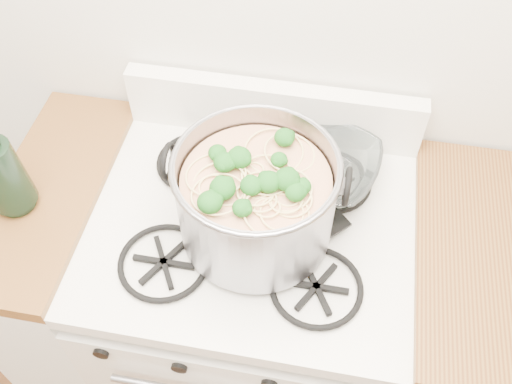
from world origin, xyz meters
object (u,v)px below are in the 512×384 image
(gas_range, at_px, (252,313))
(glass_bowl, at_px, (321,171))
(spatula, at_px, (321,221))
(stock_pot, at_px, (256,200))

(gas_range, relative_size, glass_bowl, 8.56)
(spatula, xyz_separation_m, glass_bowl, (-0.02, 0.15, 0.00))
(glass_bowl, bearing_deg, gas_range, -131.97)
(gas_range, height_order, spatula, spatula)
(stock_pot, height_order, glass_bowl, stock_pot)
(gas_range, xyz_separation_m, glass_bowl, (0.14, 0.16, 0.50))
(gas_range, bearing_deg, spatula, 4.36)
(stock_pot, height_order, spatula, stock_pot)
(stock_pot, bearing_deg, gas_range, 120.47)
(stock_pot, bearing_deg, glass_bowl, 55.89)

